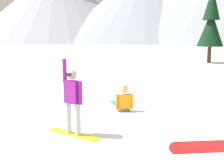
{
  "coord_description": "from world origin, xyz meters",
  "views": [
    {
      "loc": [
        0.21,
        -7.26,
        2.47
      ],
      "look_at": [
        -2.47,
        1.48,
        1.0
      ],
      "focal_mm": 44.67,
      "sensor_mm": 36.0,
      "label": 1
    }
  ],
  "objects_px": {
    "snowboarder_foreground": "(73,100)",
    "snowboarder_midground": "(123,101)",
    "loose_snowboard_near_left": "(207,146)",
    "pine_tree_young": "(211,22)"
  },
  "relations": [
    {
      "from": "snowboarder_foreground",
      "to": "snowboarder_midground",
      "type": "distance_m",
      "value": 2.99
    },
    {
      "from": "loose_snowboard_near_left",
      "to": "pine_tree_young",
      "type": "relative_size",
      "value": 0.21
    },
    {
      "from": "loose_snowboard_near_left",
      "to": "pine_tree_young",
      "type": "bearing_deg",
      "value": 87.98
    },
    {
      "from": "snowboarder_foreground",
      "to": "snowboarder_midground",
      "type": "relative_size",
      "value": 1.15
    },
    {
      "from": "snowboarder_midground",
      "to": "loose_snowboard_near_left",
      "type": "bearing_deg",
      "value": -47.87
    },
    {
      "from": "snowboarder_foreground",
      "to": "pine_tree_young",
      "type": "xyz_separation_m",
      "value": [
        4.17,
        24.63,
        3.31
      ]
    },
    {
      "from": "snowboarder_midground",
      "to": "pine_tree_young",
      "type": "xyz_separation_m",
      "value": [
        3.6,
        21.76,
        3.94
      ]
    },
    {
      "from": "snowboarder_midground",
      "to": "loose_snowboard_near_left",
      "type": "xyz_separation_m",
      "value": [
        2.73,
        -3.02,
        -0.18
      ]
    },
    {
      "from": "snowboarder_foreground",
      "to": "snowboarder_midground",
      "type": "height_order",
      "value": "snowboarder_foreground"
    },
    {
      "from": "snowboarder_foreground",
      "to": "pine_tree_young",
      "type": "distance_m",
      "value": 25.2
    }
  ]
}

